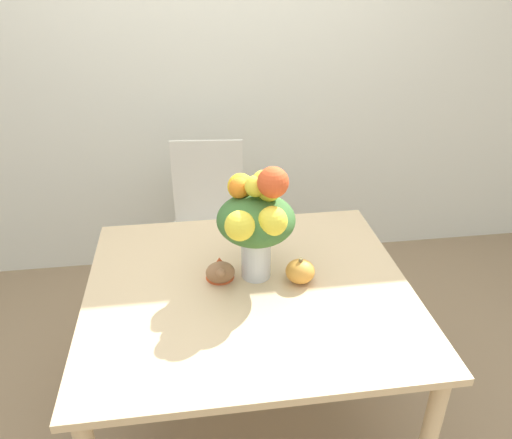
# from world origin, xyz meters

# --- Properties ---
(ground_plane) EXTENTS (12.00, 12.00, 0.00)m
(ground_plane) POSITION_xyz_m (0.00, 0.00, 0.00)
(ground_plane) COLOR #8E7556
(wall_back) EXTENTS (8.00, 0.06, 2.70)m
(wall_back) POSITION_xyz_m (0.00, 1.43, 1.35)
(wall_back) COLOR silver
(wall_back) RESTS_ON ground_plane
(dining_table) EXTENTS (1.24, 1.11, 0.75)m
(dining_table) POSITION_xyz_m (0.00, 0.00, 0.66)
(dining_table) COLOR #D1B284
(dining_table) RESTS_ON ground_plane
(flower_vase) EXTENTS (0.30, 0.33, 0.48)m
(flower_vase) POSITION_xyz_m (0.04, 0.06, 1.01)
(flower_vase) COLOR silver
(flower_vase) RESTS_ON dining_table
(pumpkin) EXTENTS (0.11, 0.11, 0.10)m
(pumpkin) POSITION_xyz_m (0.20, 0.01, 0.80)
(pumpkin) COLOR gold
(pumpkin) RESTS_ON dining_table
(turkey_figurine) EXTENTS (0.11, 0.15, 0.09)m
(turkey_figurine) POSITION_xyz_m (-0.10, 0.07, 0.80)
(turkey_figurine) COLOR #936642
(turkey_figurine) RESTS_ON dining_table
(dining_chair_near_window) EXTENTS (0.46, 0.46, 0.98)m
(dining_chair_near_window) POSITION_xyz_m (-0.11, 0.92, 0.51)
(dining_chair_near_window) COLOR silver
(dining_chair_near_window) RESTS_ON ground_plane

